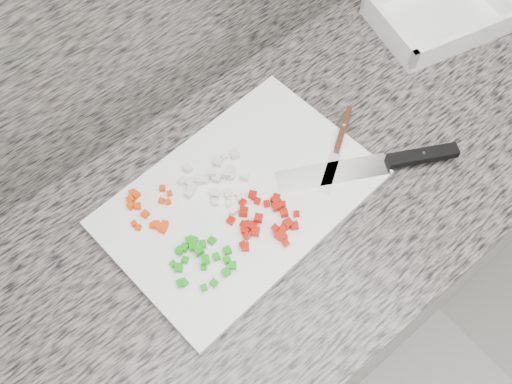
% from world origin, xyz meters
% --- Properties ---
extents(cabinet, '(3.92, 0.62, 0.86)m').
position_xyz_m(cabinet, '(0.00, 1.44, 0.43)').
color(cabinet, white).
rests_on(cabinet, ground).
extents(countertop, '(3.96, 0.64, 0.04)m').
position_xyz_m(countertop, '(0.00, 1.44, 0.88)').
color(countertop, '#66625A').
rests_on(countertop, cabinet).
extents(cutting_board, '(0.50, 0.36, 0.02)m').
position_xyz_m(cutting_board, '(-0.09, 1.48, 0.91)').
color(cutting_board, white).
rests_on(cutting_board, countertop).
extents(carrot_pile, '(0.09, 0.11, 0.01)m').
position_xyz_m(carrot_pile, '(-0.23, 1.56, 0.92)').
color(carrot_pile, '#DD3904').
rests_on(carrot_pile, cutting_board).
extents(onion_pile, '(0.13, 0.11, 0.02)m').
position_xyz_m(onion_pile, '(-0.11, 1.53, 0.92)').
color(onion_pile, beige).
rests_on(onion_pile, cutting_board).
extents(green_pepper_pile, '(0.11, 0.10, 0.02)m').
position_xyz_m(green_pepper_pile, '(-0.22, 1.42, 0.92)').
color(green_pepper_pile, '#13930D').
rests_on(green_pepper_pile, cutting_board).
extents(red_pepper_pile, '(0.13, 0.12, 0.02)m').
position_xyz_m(red_pepper_pile, '(-0.09, 1.41, 0.92)').
color(red_pepper_pile, '#A70D02').
rests_on(red_pepper_pile, cutting_board).
extents(garlic_pile, '(0.05, 0.05, 0.01)m').
position_xyz_m(garlic_pile, '(-0.11, 1.47, 0.92)').
color(garlic_pile, '#F6E9BE').
rests_on(garlic_pile, cutting_board).
extents(chef_knife, '(0.32, 0.20, 0.02)m').
position_xyz_m(chef_knife, '(0.17, 1.35, 0.92)').
color(chef_knife, white).
rests_on(chef_knife, cutting_board).
extents(paring_knife, '(0.18, 0.12, 0.02)m').
position_xyz_m(paring_knife, '(0.13, 1.45, 0.92)').
color(paring_knife, white).
rests_on(paring_knife, cutting_board).
extents(tray, '(0.32, 0.26, 0.06)m').
position_xyz_m(tray, '(0.53, 1.55, 0.92)').
color(tray, white).
rests_on(tray, countertop).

